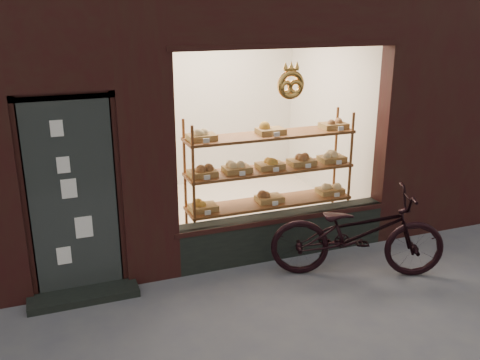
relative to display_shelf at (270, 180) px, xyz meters
name	(u,v)px	position (x,y,z in m)	size (l,w,h in m)	color
display_shelf	(270,180)	(0.00, 0.00, 0.00)	(2.20, 0.45, 1.70)	#5A3217
bicycle	(357,233)	(0.58, -1.19, -0.33)	(0.69, 1.98, 1.04)	black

